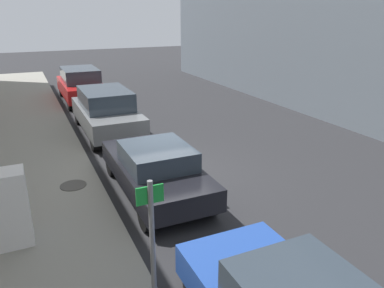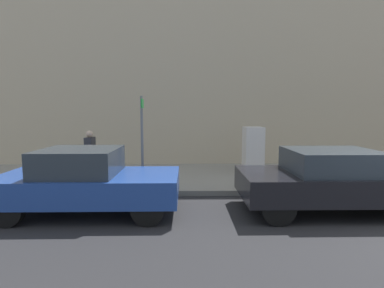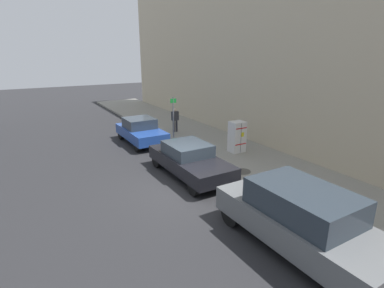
# 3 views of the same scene
# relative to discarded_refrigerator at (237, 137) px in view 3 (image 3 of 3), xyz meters

# --- Properties ---
(ground_plane) EXTENTS (80.00, 80.00, 0.00)m
(ground_plane) POSITION_rel_discarded_refrigerator_xyz_m (4.18, 2.06, -0.93)
(ground_plane) COLOR #28282B
(sidewalk_slab) EXTENTS (4.14, 44.00, 0.14)m
(sidewalk_slab) POSITION_rel_discarded_refrigerator_xyz_m (0.12, 2.06, -0.86)
(sidewalk_slab) COLOR gray
(sidewalk_slab) RESTS_ON ground
(building_facade_near) EXTENTS (1.75, 39.60, 10.69)m
(building_facade_near) POSITION_rel_discarded_refrigerator_xyz_m (-2.82, 2.06, 4.42)
(building_facade_near) COLOR beige
(building_facade_near) RESTS_ON ground
(discarded_refrigerator) EXTENTS (0.74, 0.62, 1.57)m
(discarded_refrigerator) POSITION_rel_discarded_refrigerator_xyz_m (0.00, 0.00, 0.00)
(discarded_refrigerator) COLOR white
(discarded_refrigerator) RESTS_ON sidewalk_slab
(manhole_cover) EXTENTS (0.70, 0.70, 0.02)m
(manhole_cover) POSITION_rel_discarded_refrigerator_xyz_m (1.46, 2.24, -0.78)
(manhole_cover) COLOR #47443F
(manhole_cover) RESTS_ON sidewalk_slab
(street_sign_post) EXTENTS (0.36, 0.07, 2.49)m
(street_sign_post) POSITION_rel_discarded_refrigerator_xyz_m (1.83, -3.42, 0.61)
(street_sign_post) COLOR slate
(street_sign_post) RESTS_ON sidewalk_slab
(pedestrian_walking_far) EXTENTS (0.44, 0.22, 1.51)m
(pedestrian_walking_far) POSITION_rel_discarded_refrigerator_xyz_m (0.84, -5.14, 0.07)
(pedestrian_walking_far) COLOR #333338
(pedestrian_walking_far) RESTS_ON sidewalk_slab
(parked_hatchback_blue) EXTENTS (1.78, 3.86, 1.42)m
(parked_hatchback_blue) POSITION_rel_discarded_refrigerator_xyz_m (3.44, -4.39, -0.21)
(parked_hatchback_blue) COLOR #23479E
(parked_hatchback_blue) RESTS_ON ground
(parked_sedan_dark) EXTENTS (1.83, 4.43, 1.39)m
(parked_sedan_dark) POSITION_rel_discarded_refrigerator_xyz_m (3.44, 1.14, -0.21)
(parked_sedan_dark) COLOR black
(parked_sedan_dark) RESTS_ON ground
(parked_suv_gray) EXTENTS (1.96, 4.83, 1.76)m
(parked_suv_gray) POSITION_rel_discarded_refrigerator_xyz_m (3.44, 6.89, -0.02)
(parked_suv_gray) COLOR slate
(parked_suv_gray) RESTS_ON ground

